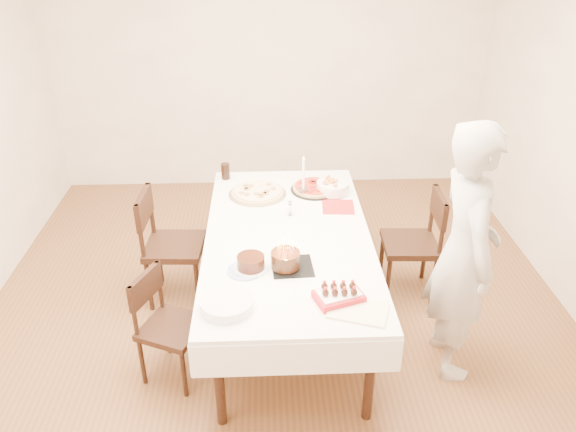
{
  "coord_description": "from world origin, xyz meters",
  "views": [
    {
      "loc": [
        -0.06,
        -3.28,
        2.75
      ],
      "look_at": [
        0.08,
        0.05,
        0.9
      ],
      "focal_mm": 35.0,
      "sensor_mm": 36.0,
      "label": 1
    }
  ],
  "objects_px": {
    "chair_left_dessert": "(172,328)",
    "pizza_pepperoni": "(315,188)",
    "chair_left_savory": "(175,246)",
    "taper_candle": "(303,176)",
    "layer_cake": "(251,263)",
    "cola_glass": "(226,171)",
    "chair_right_savory": "(410,244)",
    "dining_table": "(288,279)",
    "pasta_bowl": "(333,187)",
    "person": "(464,253)",
    "birthday_cake": "(285,255)",
    "strawberry_box": "(339,295)",
    "pizza_white": "(257,193)"
  },
  "relations": [
    {
      "from": "chair_left_dessert",
      "to": "pizza_white",
      "type": "distance_m",
      "value": 1.32
    },
    {
      "from": "chair_left_dessert",
      "to": "cola_glass",
      "type": "relative_size",
      "value": 5.78
    },
    {
      "from": "pasta_bowl",
      "to": "birthday_cake",
      "type": "xyz_separation_m",
      "value": [
        -0.42,
        -1.04,
        0.05
      ]
    },
    {
      "from": "strawberry_box",
      "to": "pizza_white",
      "type": "bearing_deg",
      "value": 109.14
    },
    {
      "from": "person",
      "to": "pasta_bowl",
      "type": "xyz_separation_m",
      "value": [
        -0.69,
        1.1,
        -0.07
      ]
    },
    {
      "from": "chair_left_savory",
      "to": "taper_candle",
      "type": "xyz_separation_m",
      "value": [
        1.0,
        0.24,
        0.46
      ]
    },
    {
      "from": "cola_glass",
      "to": "strawberry_box",
      "type": "xyz_separation_m",
      "value": [
        0.74,
        -1.69,
        -0.03
      ]
    },
    {
      "from": "layer_cake",
      "to": "cola_glass",
      "type": "bearing_deg",
      "value": 99.7
    },
    {
      "from": "chair_right_savory",
      "to": "birthday_cake",
      "type": "height_order",
      "value": "birthday_cake"
    },
    {
      "from": "chair_left_dessert",
      "to": "layer_cake",
      "type": "distance_m",
      "value": 0.67
    },
    {
      "from": "chair_right_savory",
      "to": "chair_left_savory",
      "type": "bearing_deg",
      "value": -177.83
    },
    {
      "from": "chair_left_dessert",
      "to": "pizza_pepperoni",
      "type": "bearing_deg",
      "value": -106.13
    },
    {
      "from": "pizza_pepperoni",
      "to": "pizza_white",
      "type": "bearing_deg",
      "value": -171.48
    },
    {
      "from": "person",
      "to": "birthday_cake",
      "type": "relative_size",
      "value": 9.5
    },
    {
      "from": "chair_right_savory",
      "to": "chair_left_dessert",
      "type": "bearing_deg",
      "value": -151.07
    },
    {
      "from": "taper_candle",
      "to": "chair_left_savory",
      "type": "bearing_deg",
      "value": -166.38
    },
    {
      "from": "person",
      "to": "pizza_pepperoni",
      "type": "distance_m",
      "value": 1.42
    },
    {
      "from": "pasta_bowl",
      "to": "cola_glass",
      "type": "xyz_separation_m",
      "value": [
        -0.86,
        0.3,
        0.02
      ]
    },
    {
      "from": "person",
      "to": "layer_cake",
      "type": "height_order",
      "value": "person"
    },
    {
      "from": "dining_table",
      "to": "layer_cake",
      "type": "distance_m",
      "value": 0.63
    },
    {
      "from": "chair_left_dessert",
      "to": "chair_left_savory",
      "type": "bearing_deg",
      "value": -60.18
    },
    {
      "from": "chair_right_savory",
      "to": "birthday_cake",
      "type": "xyz_separation_m",
      "value": [
        -1.0,
        -0.74,
        0.4
      ]
    },
    {
      "from": "birthday_cake",
      "to": "strawberry_box",
      "type": "bearing_deg",
      "value": -49.41
    },
    {
      "from": "dining_table",
      "to": "chair_right_savory",
      "type": "relative_size",
      "value": 2.42
    },
    {
      "from": "dining_table",
      "to": "strawberry_box",
      "type": "xyz_separation_m",
      "value": [
        0.26,
        -0.75,
        0.41
      ]
    },
    {
      "from": "cola_glass",
      "to": "strawberry_box",
      "type": "relative_size",
      "value": 0.49
    },
    {
      "from": "person",
      "to": "birthday_cake",
      "type": "distance_m",
      "value": 1.11
    },
    {
      "from": "chair_right_savory",
      "to": "taper_candle",
      "type": "height_order",
      "value": "taper_candle"
    },
    {
      "from": "dining_table",
      "to": "layer_cake",
      "type": "xyz_separation_m",
      "value": [
        -0.25,
        -0.4,
        0.42
      ]
    },
    {
      "from": "cola_glass",
      "to": "birthday_cake",
      "type": "distance_m",
      "value": 1.42
    },
    {
      "from": "chair_left_dessert",
      "to": "pizza_white",
      "type": "relative_size",
      "value": 1.69
    },
    {
      "from": "dining_table",
      "to": "person",
      "type": "distance_m",
      "value": 1.26
    },
    {
      "from": "taper_candle",
      "to": "layer_cake",
      "type": "bearing_deg",
      "value": -111.6
    },
    {
      "from": "chair_right_savory",
      "to": "pasta_bowl",
      "type": "xyz_separation_m",
      "value": [
        -0.58,
        0.31,
        0.36
      ]
    },
    {
      "from": "pasta_bowl",
      "to": "taper_candle",
      "type": "bearing_deg",
      "value": -168.89
    },
    {
      "from": "pizza_pepperoni",
      "to": "cola_glass",
      "type": "xyz_separation_m",
      "value": [
        -0.72,
        0.25,
        0.04
      ]
    },
    {
      "from": "chair_left_dessert",
      "to": "dining_table",
      "type": "bearing_deg",
      "value": -122.23
    },
    {
      "from": "chair_right_savory",
      "to": "pizza_pepperoni",
      "type": "xyz_separation_m",
      "value": [
        -0.72,
        0.36,
        0.33
      ]
    },
    {
      "from": "birthday_cake",
      "to": "pizza_pepperoni",
      "type": "bearing_deg",
      "value": 75.82
    },
    {
      "from": "person",
      "to": "pasta_bowl",
      "type": "height_order",
      "value": "person"
    },
    {
      "from": "dining_table",
      "to": "layer_cake",
      "type": "height_order",
      "value": "layer_cake"
    },
    {
      "from": "dining_table",
      "to": "chair_left_savory",
      "type": "relative_size",
      "value": 2.33
    },
    {
      "from": "chair_left_savory",
      "to": "chair_right_savory",
      "type": "bearing_deg",
      "value": -177.6
    },
    {
      "from": "chair_right_savory",
      "to": "pizza_pepperoni",
      "type": "distance_m",
      "value": 0.87
    },
    {
      "from": "chair_left_dessert",
      "to": "pizza_white",
      "type": "height_order",
      "value": "pizza_white"
    },
    {
      "from": "person",
      "to": "taper_candle",
      "type": "xyz_separation_m",
      "value": [
        -0.93,
        1.05,
        0.06
      ]
    },
    {
      "from": "dining_table",
      "to": "birthday_cake",
      "type": "height_order",
      "value": "birthday_cake"
    },
    {
      "from": "pasta_bowl",
      "to": "strawberry_box",
      "type": "distance_m",
      "value": 1.39
    },
    {
      "from": "chair_right_savory",
      "to": "strawberry_box",
      "type": "bearing_deg",
      "value": -120.43
    },
    {
      "from": "chair_right_savory",
      "to": "layer_cake",
      "type": "bearing_deg",
      "value": -146.06
    }
  ]
}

